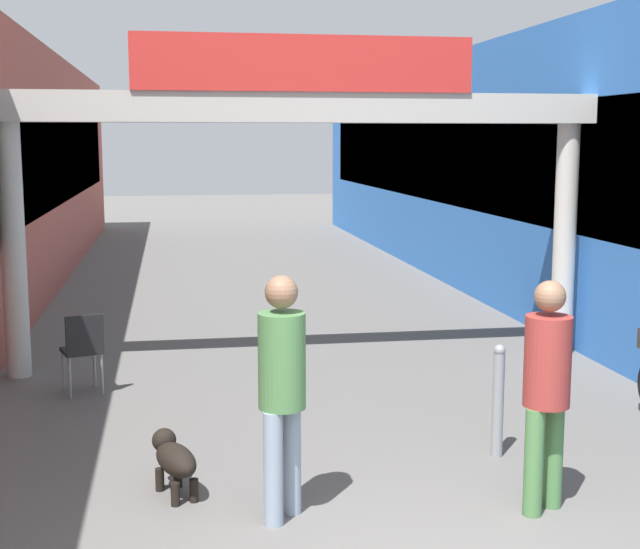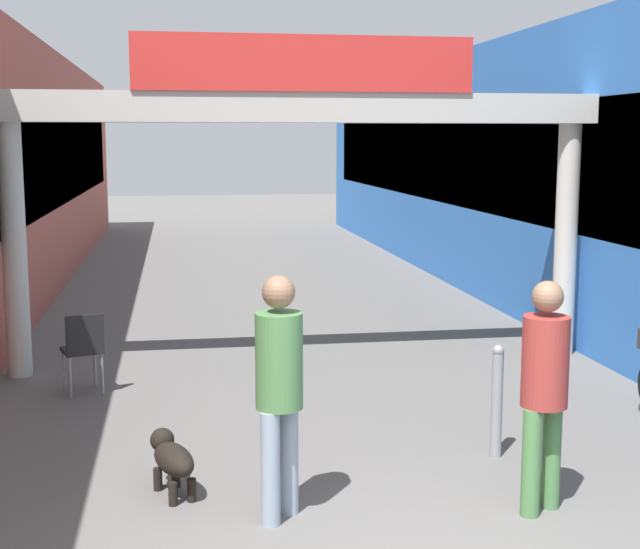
# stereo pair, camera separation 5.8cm
# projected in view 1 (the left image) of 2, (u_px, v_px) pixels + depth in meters

# --- Properties ---
(storefront_right) EXTENTS (3.00, 26.00, 4.33)m
(storefront_right) POSITION_uv_depth(u_px,v_px,m) (543.00, 171.00, 16.09)
(storefront_right) COLOR blue
(storefront_right) RESTS_ON ground_plane
(arcade_sign_gateway) EXTENTS (7.40, 0.47, 3.92)m
(arcade_sign_gateway) POSITION_uv_depth(u_px,v_px,m) (303.00, 137.00, 10.49)
(arcade_sign_gateway) COLOR beige
(arcade_sign_gateway) RESTS_ON ground_plane
(pedestrian_with_dog) EXTENTS (0.48, 0.48, 1.79)m
(pedestrian_with_dog) POSITION_uv_depth(u_px,v_px,m) (282.00, 381.00, 6.33)
(pedestrian_with_dog) COLOR #8C9EB2
(pedestrian_with_dog) RESTS_ON ground_plane
(pedestrian_companion) EXTENTS (0.46, 0.46, 1.73)m
(pedestrian_companion) POSITION_uv_depth(u_px,v_px,m) (547.00, 381.00, 6.47)
(pedestrian_companion) COLOR #4C7F47
(pedestrian_companion) RESTS_ON ground_plane
(dog_on_leash) EXTENTS (0.43, 0.67, 0.47)m
(dog_on_leash) POSITION_uv_depth(u_px,v_px,m) (174.00, 458.00, 6.89)
(dog_on_leash) COLOR black
(dog_on_leash) RESTS_ON ground_plane
(bollard_post_metal) EXTENTS (0.10, 0.10, 1.00)m
(bollard_post_metal) POSITION_uv_depth(u_px,v_px,m) (498.00, 400.00, 7.69)
(bollard_post_metal) COLOR gray
(bollard_post_metal) RESTS_ON ground_plane
(cafe_chair_black_nearer) EXTENTS (0.50, 0.50, 0.89)m
(cafe_chair_black_nearer) POSITION_uv_depth(u_px,v_px,m) (83.00, 346.00, 9.55)
(cafe_chair_black_nearer) COLOR gray
(cafe_chair_black_nearer) RESTS_ON ground_plane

